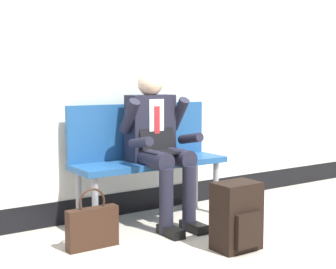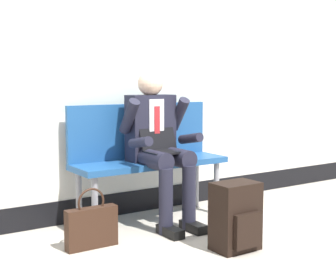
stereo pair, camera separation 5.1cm
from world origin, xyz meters
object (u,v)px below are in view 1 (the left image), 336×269
(bench_with_person, at_px, (146,151))
(person_seated, at_px, (159,142))
(backpack, at_px, (237,217))
(handbag, at_px, (92,226))

(bench_with_person, bearing_deg, person_seated, -90.00)
(bench_with_person, xyz_separation_m, person_seated, (0.00, -0.21, 0.10))
(backpack, xyz_separation_m, handbag, (-0.83, 0.60, -0.08))
(bench_with_person, distance_m, backpack, 1.11)
(person_seated, xyz_separation_m, backpack, (0.10, -0.84, -0.45))
(bench_with_person, height_order, person_seated, person_seated)
(bench_with_person, relative_size, handbag, 3.09)
(handbag, bearing_deg, bench_with_person, 31.97)
(bench_with_person, distance_m, person_seated, 0.23)
(person_seated, relative_size, handbag, 2.91)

